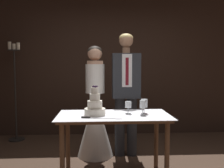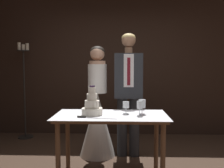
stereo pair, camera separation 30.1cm
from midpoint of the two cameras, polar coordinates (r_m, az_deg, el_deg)
The scene contains 10 objects.
wall_back at distance 4.94m, azimuth 3.91°, elevation 4.14°, with size 5.18×0.12×2.70m, color black.
cake_table at distance 3.03m, azimuth 2.64°, elevation -8.93°, with size 1.34×0.70×0.77m.
tiered_cake at distance 2.98m, azimuth -1.71°, elevation -5.08°, with size 0.25×0.25×0.35m.
cake_knife at distance 2.82m, azimuth -2.17°, elevation -7.66°, with size 0.45×0.10×0.02m.
wine_glass_near at distance 3.06m, azimuth 9.73°, elevation -4.64°, with size 0.08×0.08×0.18m.
wine_glass_middle at distance 2.97m, azimuth 9.27°, elevation -4.92°, with size 0.07×0.07×0.17m.
wine_glass_far at distance 3.05m, azimuth 6.05°, elevation -4.93°, with size 0.08×0.08×0.15m.
bride at distance 3.77m, azimuth -1.03°, elevation -7.22°, with size 0.54×0.54×1.65m.
groom at distance 3.72m, azimuth 6.08°, elevation -0.96°, with size 0.41×0.25×1.83m.
candle_stand at distance 4.87m, azimuth -17.76°, elevation -1.31°, with size 0.28×0.28×1.78m.
Camera 2 is at (-0.02, -2.68, 1.37)m, focal length 40.00 mm.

